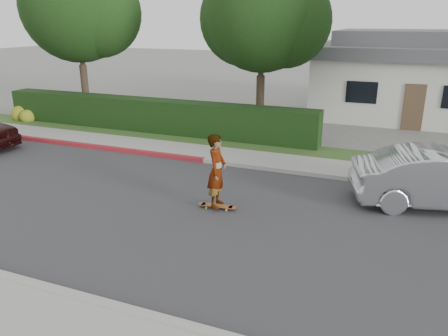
{
  "coord_description": "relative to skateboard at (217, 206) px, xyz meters",
  "views": [
    {
      "loc": [
        7.12,
        -9.29,
        4.79
      ],
      "look_at": [
        2.97,
        1.06,
        1.0
      ],
      "focal_mm": 35.0,
      "sensor_mm": 36.0,
      "label": 1
    }
  ],
  "objects": [
    {
      "name": "hedge",
      "position": [
        -5.97,
        6.64,
        0.66
      ],
      "size": [
        15.0,
        1.0,
        1.5
      ],
      "primitive_type": "cube",
      "color": "black",
      "rests_on": "ground"
    },
    {
      "name": "tree_center",
      "position": [
        -1.49,
        8.63,
        4.81
      ],
      "size": [
        5.66,
        4.84,
        7.44
      ],
      "color": "#33261C",
      "rests_on": "ground"
    },
    {
      "name": "house",
      "position": [
        5.03,
        15.44,
        2.01
      ],
      "size": [
        10.6,
        8.6,
        4.3
      ],
      "color": "beige",
      "rests_on": "ground"
    },
    {
      "name": "tree_left",
      "position": [
        -10.49,
        8.13,
        5.17
      ],
      "size": [
        5.99,
        5.21,
        8.0
      ],
      "color": "#33261C",
      "rests_on": "ground"
    },
    {
      "name": "road",
      "position": [
        -2.97,
        -0.56,
        -0.09
      ],
      "size": [
        60.0,
        8.0,
        0.01
      ],
      "primitive_type": "cube",
      "color": "#2D2D30",
      "rests_on": "ground"
    },
    {
      "name": "car_silver",
      "position": [
        5.54,
        2.43,
        0.69
      ],
      "size": [
        5.0,
        2.83,
        1.56
      ],
      "primitive_type": "imported",
      "rotation": [
        0.0,
        0.0,
        1.84
      ],
      "color": "#ADB1B5",
      "rests_on": "ground"
    },
    {
      "name": "curb_far",
      "position": [
        -2.97,
        3.54,
        -0.02
      ],
      "size": [
        60.0,
        0.2,
        0.15
      ],
      "primitive_type": "cube",
      "color": "#9E9E99",
      "rests_on": "ground"
    },
    {
      "name": "planting_strip",
      "position": [
        -2.97,
        6.04,
        -0.04
      ],
      "size": [
        60.0,
        1.6,
        0.1
      ],
      "primitive_type": "cube",
      "color": "#2D4C1E",
      "rests_on": "ground"
    },
    {
      "name": "flowering_shrub",
      "position": [
        -12.98,
        6.18,
        0.24
      ],
      "size": [
        1.4,
        1.0,
        0.9
      ],
      "color": "#2D4C19",
      "rests_on": "ground"
    },
    {
      "name": "ground",
      "position": [
        -2.97,
        -0.56,
        -0.09
      ],
      "size": [
        120.0,
        120.0,
        0.0
      ],
      "primitive_type": "plane",
      "color": "slate",
      "rests_on": "ground"
    },
    {
      "name": "skateboard",
      "position": [
        0.0,
        0.0,
        0.0
      ],
      "size": [
        1.06,
        0.32,
        0.1
      ],
      "rotation": [
        0.0,
        0.0,
        0.11
      ],
      "color": "gold",
      "rests_on": "ground"
    },
    {
      "name": "sidewalk_far",
      "position": [
        -2.97,
        4.44,
        -0.03
      ],
      "size": [
        60.0,
        1.6,
        0.12
      ],
      "primitive_type": "cube",
      "color": "gray",
      "rests_on": "ground"
    },
    {
      "name": "skateboarder",
      "position": [
        0.0,
        0.0,
        0.99
      ],
      "size": [
        0.54,
        0.76,
        1.95
      ],
      "primitive_type": "imported",
      "rotation": [
        0.0,
        0.0,
        1.68
      ],
      "color": "white",
      "rests_on": "skateboard"
    },
    {
      "name": "curb_red_section",
      "position": [
        -7.97,
        3.54,
        -0.01
      ],
      "size": [
        12.0,
        0.21,
        0.15
      ],
      "primitive_type": "cube",
      "color": "maroon",
      "rests_on": "ground"
    }
  ]
}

